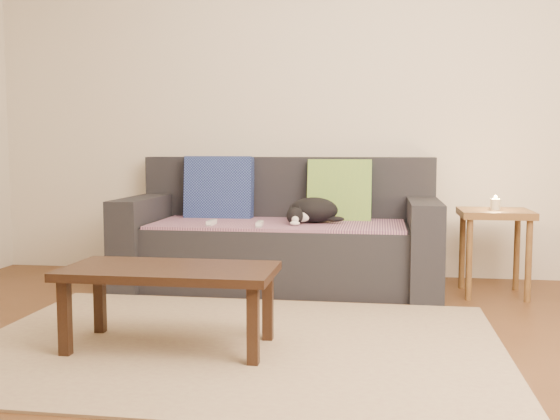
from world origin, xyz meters
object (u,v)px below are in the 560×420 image
(cat, at_px, (312,211))
(coffee_table, at_px, (170,277))
(side_table, at_px, (495,225))
(wii_remote_a, at_px, (212,223))
(wii_remote_b, at_px, (260,224))
(sofa, at_px, (281,240))

(cat, relative_size, coffee_table, 0.41)
(side_table, relative_size, coffee_table, 0.56)
(cat, relative_size, wii_remote_a, 2.64)
(wii_remote_a, height_order, coffee_table, wii_remote_a)
(cat, bearing_deg, wii_remote_a, -177.53)
(wii_remote_b, bearing_deg, sofa, -19.33)
(cat, distance_m, wii_remote_b, 0.40)
(cat, xyz_separation_m, wii_remote_a, (-0.63, -0.21, -0.07))
(wii_remote_b, bearing_deg, coffee_table, 166.17)
(cat, distance_m, coffee_table, 1.54)
(wii_remote_a, bearing_deg, sofa, -54.05)
(cat, bearing_deg, sofa, 142.58)
(sofa, xyz_separation_m, wii_remote_a, (-0.41, -0.30, 0.15))
(wii_remote_b, bearing_deg, cat, -56.55)
(sofa, distance_m, coffee_table, 1.55)
(sofa, height_order, wii_remote_b, sofa)
(sofa, height_order, coffee_table, sofa)
(side_table, bearing_deg, sofa, 175.35)
(wii_remote_a, xyz_separation_m, coffee_table, (0.12, -1.22, -0.12))
(wii_remote_a, bearing_deg, wii_remote_b, -95.30)
(sofa, distance_m, wii_remote_a, 0.53)
(wii_remote_b, xyz_separation_m, coffee_table, (-0.20, -1.20, -0.12))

